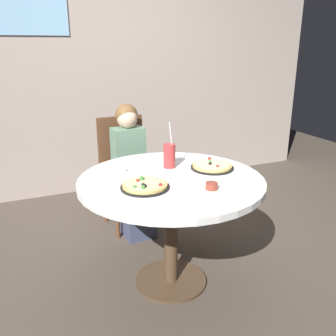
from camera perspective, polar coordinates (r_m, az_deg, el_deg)
name	(u,v)px	position (r m, az deg, el deg)	size (l,w,h in m)	color
ground_plane	(171,281)	(2.63, 0.45, -17.12)	(8.00, 8.00, 0.00)	#4C4238
wall_with_window	(94,53)	(3.99, -11.41, 17.09)	(5.20, 0.14, 2.90)	#A8998E
dining_table	(171,194)	(2.31, 0.49, -4.01)	(1.15, 1.15, 0.75)	white
chair_wooden	(125,166)	(3.22, -6.72, 0.33)	(0.42, 0.42, 0.95)	brown
diner_child	(132,177)	(3.07, -5.55, -1.44)	(0.27, 0.42, 1.08)	#3F4766
pizza_veggie	(212,166)	(2.46, 6.86, 0.30)	(0.29, 0.29, 0.05)	black
pizza_cheese	(145,186)	(2.11, -3.60, -2.72)	(0.28, 0.28, 0.05)	black
soda_cup	(169,156)	(2.44, 0.22, 1.91)	(0.08, 0.08, 0.31)	#B73333
sauce_bowl	(212,186)	(2.11, 6.78, -2.77)	(0.07, 0.07, 0.04)	brown
plate_small	(114,169)	(2.44, -8.37, -0.22)	(0.18, 0.18, 0.01)	white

